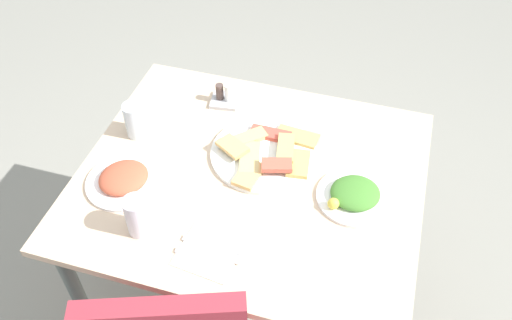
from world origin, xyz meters
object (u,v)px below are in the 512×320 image
Objects in this scene: spoon at (207,256)px; condiment_caddy at (224,97)px; pide_platter at (265,153)px; salad_plate_greens at (124,179)px; salad_plate_rice at (354,194)px; paper_napkin at (209,251)px; soda_can at (138,216)px; dining_table at (251,195)px; drinking_glass at (135,120)px; fork at (212,245)px.

spoon is 0.63m from condiment_caddy.
pide_platter is 1.46× the size of salad_plate_greens.
pide_platter is at bearing -100.76° from spoon.
paper_napkin is at bearing 40.99° from salad_plate_rice.
soda_can is at bearing 85.58° from condiment_caddy.
dining_table is 4.61× the size of salad_plate_rice.
dining_table is 0.39m from salad_plate_greens.
drinking_glass reaches higher than paper_napkin.
drinking_glass is 1.15× the size of condiment_caddy.
drinking_glass is at bearing -10.07° from dining_table.
salad_plate_greens is 1.95× the size of drinking_glass.
pide_platter is 2.85× the size of drinking_glass.
soda_can is (0.23, 0.28, 0.15)m from dining_table.
paper_napkin is at bearing 136.00° from drinking_glass.
fork is at bearing 105.47° from condiment_caddy.
drinking_glass is (0.71, -0.07, 0.04)m from salad_plate_rice.
salad_plate_greens reaches higher than dining_table.
condiment_caddy reaches higher than dining_table.
drinking_glass reaches higher than condiment_caddy.
fork is (0.05, 0.37, -0.01)m from pide_platter.
pide_platter is at bearing -96.72° from paper_napkin.
salad_plate_rice reaches higher than paper_napkin.
condiment_caddy is (0.16, -0.59, 0.02)m from paper_napkin.
spoon is at bearing 42.69° from salad_plate_rice.
dining_table is 8.32× the size of soda_can.
pide_platter is 3.27× the size of condiment_caddy.
salad_plate_greens is at bearing -25.94° from paper_napkin.
fork is at bearing -178.71° from soda_can.
paper_napkin is at bearing -94.34° from spoon.
pide_platter is 2.15× the size of paper_napkin.
condiment_caddy is (-0.16, -0.43, 0.01)m from salad_plate_greens.
condiment_caddy is at bearing -58.52° from dining_table.
salad_plate_greens is 0.19m from soda_can.
soda_can is at bearing -13.12° from spoon.
paper_napkin is (0.03, 0.29, 0.09)m from dining_table.
pide_platter reaches higher than fork.
condiment_caddy is at bearing -31.18° from salad_plate_rice.
drinking_glass is (0.40, -0.07, 0.15)m from dining_table.
pide_platter is at bearing -102.37° from dining_table.
spoon is (0.00, 0.04, 0.00)m from fork.
pide_platter is 0.30m from salad_plate_rice.
drinking_glass is at bearing -41.93° from fork.
salad_plate_rice is at bearing 162.52° from pide_platter.
fork is 0.04m from spoon.
condiment_caddy is at bearing -79.74° from spoon.
fork reaches higher than paper_napkin.
soda_can reaches higher than fork.
salad_plate_rice is at bearing -179.89° from dining_table.
salad_plate_rice is at bearing -139.01° from paper_napkin.
pide_platter and salad_plate_rice have the same top height.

